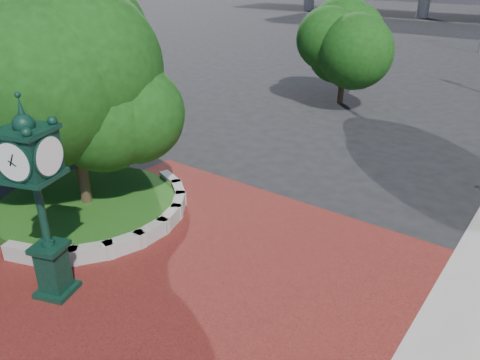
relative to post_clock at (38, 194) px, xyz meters
name	(u,v)px	position (x,y,z in m)	size (l,w,h in m)	color
ground	(195,260)	(1.92, 3.29, -2.92)	(200.00, 200.00, 0.00)	black
plaza	(172,276)	(1.92, 2.29, -2.90)	(12.00, 12.00, 0.04)	maroon
planter_wall	(132,224)	(-0.78, 3.29, -2.65)	(2.96, 6.77, 0.54)	#9E9B93
grass_bed	(88,206)	(-3.08, 3.29, -2.72)	(6.10, 6.10, 0.40)	#194F16
tree_planter	(73,108)	(-3.08, 3.29, 0.80)	(5.20, 5.20, 6.33)	#38281C
tree_northwest	(59,49)	(-11.08, 8.29, 1.20)	(5.60, 5.60, 6.93)	#38281C
tree_street	(345,49)	(-2.08, 21.29, 0.32)	(4.40, 4.40, 5.45)	#38281C
post_clock	(38,194)	(0.00, 0.00, 0.00)	(1.35, 1.35, 5.32)	black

